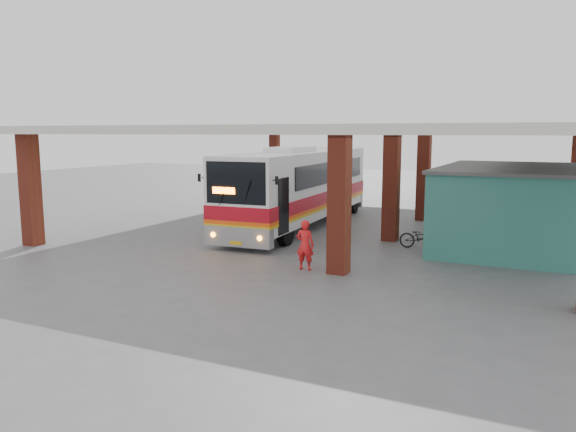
% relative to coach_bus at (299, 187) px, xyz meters
% --- Properties ---
extents(ground, '(90.00, 90.00, 0.00)m').
position_rel_coach_bus_xyz_m(ground, '(1.83, -4.56, -1.87)').
color(ground, '#515154').
rests_on(ground, ground).
extents(brick_columns, '(20.10, 21.60, 4.35)m').
position_rel_coach_bus_xyz_m(brick_columns, '(3.26, 0.44, 0.30)').
color(brick_columns, maroon).
rests_on(brick_columns, ground).
extents(canopy_roof, '(21.00, 23.00, 0.30)m').
position_rel_coach_bus_xyz_m(canopy_roof, '(2.33, 1.94, 2.63)').
color(canopy_roof, beige).
rests_on(canopy_roof, brick_columns).
extents(shop_building, '(5.20, 8.20, 3.11)m').
position_rel_coach_bus_xyz_m(shop_building, '(9.32, -0.56, -0.31)').
color(shop_building, '#2E736D').
rests_on(shop_building, ground).
extents(coach_bus, '(3.44, 13.08, 3.77)m').
position_rel_coach_bus_xyz_m(coach_bus, '(0.00, 0.00, 0.00)').
color(coach_bus, white).
rests_on(coach_bus, ground).
extents(motorcycle, '(1.75, 0.64, 0.91)m').
position_rel_coach_bus_xyz_m(motorcycle, '(6.39, -2.72, -1.42)').
color(motorcycle, black).
rests_on(motorcycle, ground).
extents(pedestrian, '(0.62, 0.43, 1.63)m').
position_rel_coach_bus_xyz_m(pedestrian, '(3.70, -7.63, -1.06)').
color(pedestrian, red).
rests_on(pedestrian, ground).
extents(red_chair, '(0.59, 0.59, 0.86)m').
position_rel_coach_bus_xyz_m(red_chair, '(6.92, 2.05, -1.48)').
color(red_chair, '#B41322').
rests_on(red_chair, ground).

